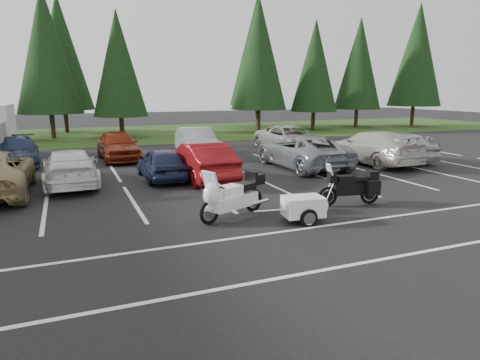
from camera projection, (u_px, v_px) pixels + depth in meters
name	position (u px, v px, depth m)	size (l,w,h in m)	color
ground	(206.00, 204.00, 14.07)	(120.00, 120.00, 0.00)	black
grass_strip	(119.00, 134.00, 35.81)	(80.00, 16.00, 0.01)	#1F3C13
lake_water	(121.00, 114.00, 65.38)	(70.00, 50.00, 0.02)	slate
stall_markings	(190.00, 190.00, 15.88)	(32.00, 16.00, 0.01)	silver
conifer_4	(46.00, 50.00, 31.62)	(4.80, 4.80, 11.17)	#332316
conifer_5	(118.00, 63.00, 32.48)	(4.14, 4.14, 9.63)	#332316
conifer_6	(259.00, 54.00, 37.14)	(4.93, 4.93, 11.48)	#332316
conifer_7	(315.00, 66.00, 39.08)	(4.27, 4.27, 9.94)	#332316
conifer_8	(359.00, 64.00, 41.77)	(4.53, 4.53, 10.56)	#332316
conifer_9	(417.00, 55.00, 42.62)	(5.19, 5.19, 12.10)	#332316
conifer_back_b	(60.00, 52.00, 36.11)	(4.97, 4.97, 11.58)	#332316
conifer_back_c	(258.00, 50.00, 41.97)	(5.50, 5.50, 12.81)	#332316
car_near_3	(70.00, 168.00, 16.63)	(1.98, 4.87, 1.41)	white
car_near_4	(161.00, 164.00, 17.78)	(1.57, 3.89, 1.33)	#181F3D
car_near_5	(202.00, 161.00, 17.71)	(1.67, 4.78, 1.58)	maroon
car_near_6	(302.00, 151.00, 20.44)	(2.63, 5.71, 1.59)	gray
car_near_7	(372.00, 147.00, 21.59)	(2.32, 5.71, 1.66)	#BCB6AD
car_near_8	(396.00, 146.00, 22.49)	(1.88, 4.67, 1.59)	#AFAFB4
car_far_1	(17.00, 152.00, 21.01)	(1.94, 4.77, 1.39)	#1B2845
car_far_2	(118.00, 145.00, 22.66)	(1.86, 4.61, 1.57)	maroon
car_far_3	(197.00, 142.00, 23.89)	(1.69, 4.84, 1.59)	gray
car_far_4	(290.00, 139.00, 25.99)	(2.53, 5.50, 1.53)	#AEA7A0
touring_motorcycle	(233.00, 192.00, 12.36)	(2.76, 0.85, 1.53)	white
cargo_trailer	(303.00, 209.00, 12.07)	(1.61, 0.91, 0.74)	white
adventure_motorcycle	(350.00, 184.00, 13.74)	(2.34, 0.81, 1.42)	black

